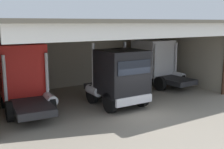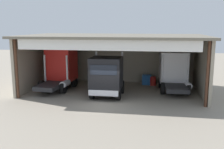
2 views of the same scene
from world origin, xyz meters
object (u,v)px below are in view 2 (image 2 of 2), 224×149
object	(u,v)px
truck_black_right_bay	(107,76)
truck_red_center_bay	(60,68)
tool_cart	(147,80)
oil_drum	(153,81)
truck_white_yard_outside	(174,70)

from	to	relation	value
truck_black_right_bay	truck_red_center_bay	bearing A→B (deg)	-25.90
truck_black_right_bay	tool_cart	world-z (taller)	truck_black_right_bay
oil_drum	truck_black_right_bay	bearing A→B (deg)	-126.96
truck_red_center_bay	truck_black_right_bay	size ratio (longest dim) A/B	1.18
truck_black_right_bay	tool_cart	distance (m)	6.28
truck_red_center_bay	oil_drum	world-z (taller)	truck_red_center_bay
truck_black_right_bay	tool_cart	bearing A→B (deg)	-120.74
oil_drum	truck_red_center_bay	bearing A→B (deg)	-162.82
truck_red_center_bay	tool_cart	distance (m)	8.62
truck_red_center_bay	tool_cart	xyz separation A→B (m)	(7.99, 2.92, -1.41)
truck_red_center_bay	truck_white_yard_outside	distance (m)	10.53
truck_red_center_bay	tool_cart	world-z (taller)	truck_red_center_bay
truck_black_right_bay	truck_white_yard_outside	distance (m)	6.59
truck_white_yard_outside	oil_drum	xyz separation A→B (m)	(-1.85, 1.61, -1.44)
truck_black_right_bay	truck_white_yard_outside	world-z (taller)	truck_black_right_bay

